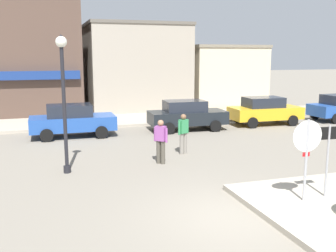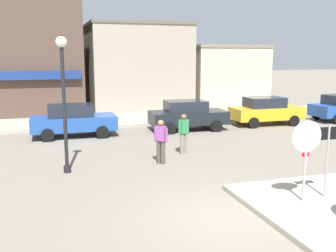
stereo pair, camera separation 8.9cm
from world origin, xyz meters
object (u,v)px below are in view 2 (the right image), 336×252
Objects in this scene: parked_car_second at (188,115)px; pedestrian_crossing_near at (161,140)px; lamp_post at (63,84)px; parked_car_nearest at (73,120)px; parked_car_third at (266,110)px; one_way_sign at (327,154)px; pedestrian_crossing_far at (184,133)px; stop_sign at (306,150)px.

parked_car_second is 6.58m from pedestrian_crossing_near.
parked_car_nearest is at bearing 84.10° from lamp_post.
parked_car_nearest and parked_car_second have the same top height.
lamp_post is 12.97m from parked_car_third.
lamp_post is at bearing -95.90° from parked_car_nearest.
one_way_sign is 1.30× the size of pedestrian_crossing_far.
pedestrian_crossing_far is (4.58, 1.22, -2.09)m from lamp_post.
pedestrian_crossing_far is at bearing 107.50° from one_way_sign.
stop_sign is at bearing -40.58° from lamp_post.
parked_car_nearest is at bearing 114.78° from pedestrian_crossing_near.
stop_sign is 0.57× the size of parked_car_third.
lamp_post is (-5.72, 4.90, 1.44)m from stop_sign.
stop_sign reaches higher than parked_car_second.
parked_car_third is 9.92m from pedestrian_crossing_near.
stop_sign reaches higher than pedestrian_crossing_far.
one_way_sign is at bearing -113.57° from parked_car_third.
parked_car_second is 2.52× the size of pedestrian_crossing_near.
stop_sign is 0.78m from one_way_sign.
stop_sign is at bearing -64.89° from parked_car_nearest.
parked_car_second is (5.84, -0.07, 0.00)m from parked_car_nearest.
parked_car_third is at bearing 63.42° from stop_sign.
one_way_sign is at bearing 8.02° from stop_sign.
lamp_post is at bearing -165.13° from pedestrian_crossing_far.
one_way_sign is 0.52× the size of parked_car_second.
parked_car_nearest is at bearing 129.70° from pedestrian_crossing_far.
parked_car_third is at bearing 0.72° from parked_car_nearest.
stop_sign is 12.34m from parked_car_third.
stop_sign is 0.51× the size of lamp_post.
one_way_sign is (0.75, 0.11, -0.19)m from stop_sign.
lamp_post reaches higher than parked_car_third.
pedestrian_crossing_near is (3.32, 0.13, -2.09)m from lamp_post.
lamp_post is 1.13× the size of parked_car_nearest.
pedestrian_crossing_far is (-1.88, -4.70, 0.06)m from parked_car_second.
pedestrian_crossing_far reaches higher than parked_car_second.
pedestrian_crossing_near is at bearing -139.31° from pedestrian_crossing_far.
stop_sign is 0.57× the size of parked_car_nearest.
parked_car_nearest is at bearing 179.31° from parked_car_second.
one_way_sign is 12.27m from parked_car_nearest.
parked_car_nearest is 2.49× the size of pedestrian_crossing_far.
one_way_sign reaches higher than pedestrian_crossing_far.
pedestrian_crossing_far is at bearing 40.69° from pedestrian_crossing_near.
pedestrian_crossing_near and pedestrian_crossing_far have the same top height.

